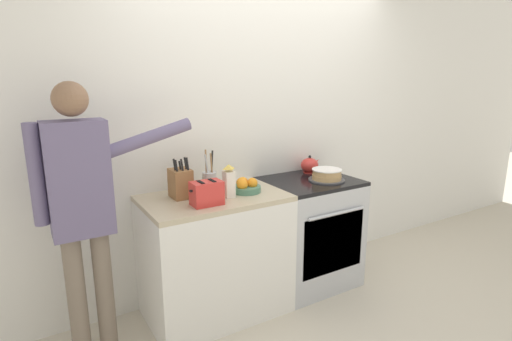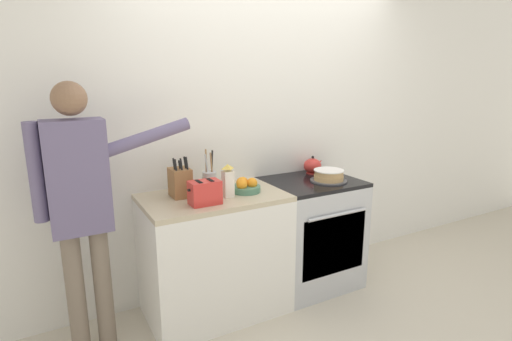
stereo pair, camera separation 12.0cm
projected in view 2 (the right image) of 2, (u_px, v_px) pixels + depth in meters
ground_plane at (306, 307)px, 3.06m from camera, size 16.00×16.00×0.00m
wall_back at (265, 129)px, 3.31m from camera, size 8.00×0.04×2.60m
counter_cabinet at (215, 254)px, 2.93m from camera, size 1.00×0.63×0.90m
stove_range at (310, 232)px, 3.34m from camera, size 0.73×0.66×0.90m
layer_cake at (329, 176)px, 3.20m from camera, size 0.29×0.29×0.09m
tea_kettle at (313, 166)px, 3.45m from camera, size 0.19×0.15×0.15m
knife_block at (180, 182)px, 2.78m from camera, size 0.13×0.16×0.29m
utensil_crock at (210, 180)px, 2.91m from camera, size 0.10×0.10×0.31m
fruit_bowl at (245, 186)px, 2.90m from camera, size 0.21×0.21×0.11m
toaster at (205, 193)px, 2.62m from camera, size 0.22×0.13×0.16m
milk_carton at (228, 181)px, 2.76m from camera, size 0.07×0.07×0.24m
person_baker at (81, 198)px, 2.37m from camera, size 0.95×0.20×1.70m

